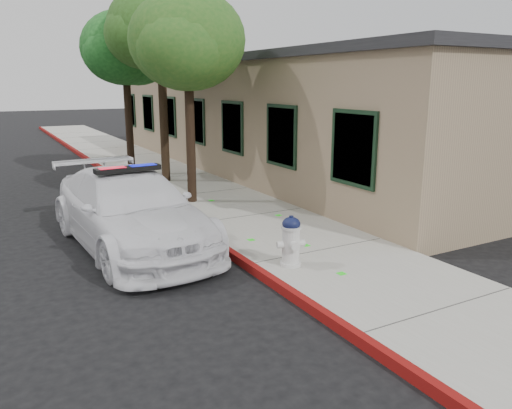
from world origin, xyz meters
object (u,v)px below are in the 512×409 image
object	(u,v)px
clapboard_building	(290,115)
police_car	(130,210)
fire_hydrant	(291,241)
street_tree_mid	(160,33)
street_tree_far	(126,52)
street_tree_near	(188,45)

from	to	relation	value
clapboard_building	police_car	distance (m)	10.54
fire_hydrant	street_tree_mid	xyz separation A→B (m)	(0.73, 8.83, 4.27)
fire_hydrant	street_tree_far	distance (m)	11.29
clapboard_building	fire_hydrant	distance (m)	11.31
clapboard_building	street_tree_near	size ratio (longest dim) A/B	3.76
fire_hydrant	street_tree_near	distance (m)	6.67
police_car	fire_hydrant	size ratio (longest dim) A/B	6.11
clapboard_building	street_tree_near	xyz separation A→B (m)	(-5.69, -3.88, 2.17)
clapboard_building	street_tree_mid	world-z (taller)	street_tree_mid
police_car	street_tree_far	bearing A→B (deg)	70.50
street_tree_mid	street_tree_far	size ratio (longest dim) A/B	1.11
police_car	fire_hydrant	xyz separation A→B (m)	(2.09, -2.87, -0.19)
street_tree_mid	police_car	bearing A→B (deg)	-115.38
street_tree_near	street_tree_mid	distance (m)	3.35
fire_hydrant	street_tree_mid	bearing A→B (deg)	98.48
police_car	street_tree_mid	world-z (taller)	street_tree_mid
clapboard_building	street_tree_mid	distance (m)	6.02
fire_hydrant	street_tree_far	xyz separation A→B (m)	(0.09, 10.65, 3.77)
clapboard_building	street_tree_far	world-z (taller)	street_tree_far
police_car	fire_hydrant	distance (m)	3.56
street_tree_mid	street_tree_far	bearing A→B (deg)	109.32
fire_hydrant	street_tree_near	world-z (taller)	street_tree_near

